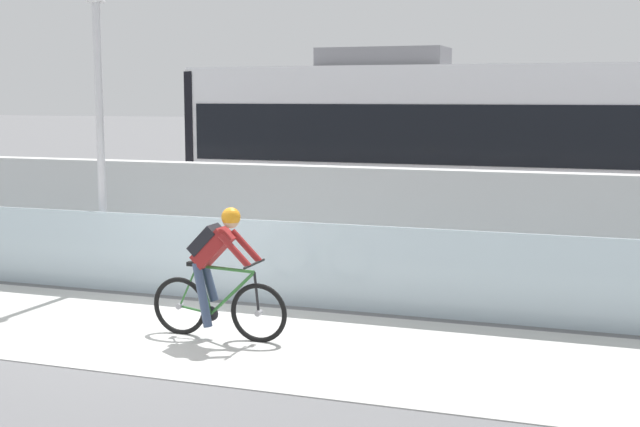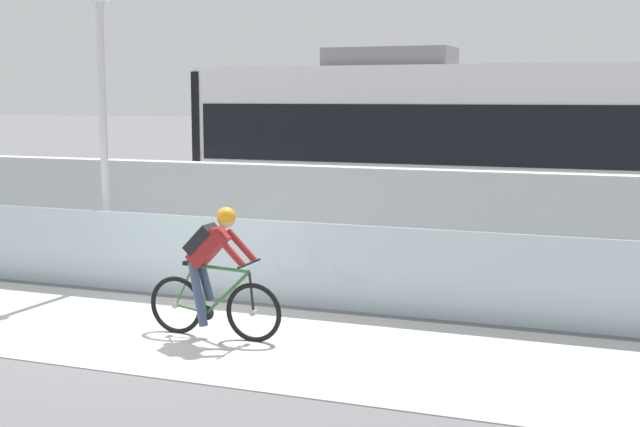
{
  "view_description": "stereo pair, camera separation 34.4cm",
  "coord_description": "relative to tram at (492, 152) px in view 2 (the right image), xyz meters",
  "views": [
    {
      "loc": [
        5.49,
        -9.26,
        2.92
      ],
      "look_at": [
        1.39,
        2.35,
        1.25
      ],
      "focal_mm": 48.95,
      "sensor_mm": 36.0,
      "label": 1
    },
    {
      "loc": [
        5.81,
        -9.15,
        2.92
      ],
      "look_at": [
        1.39,
        2.35,
        1.25
      ],
      "focal_mm": 48.95,
      "sensor_mm": 36.0,
      "label": 2
    }
  ],
  "objects": [
    {
      "name": "tram_rail_far",
      "position": [
        -3.03,
        0.72,
        -1.89
      ],
      "size": [
        32.0,
        0.08,
        0.01
      ],
      "primitive_type": "cube",
      "color": "#595654",
      "rests_on": "ground"
    },
    {
      "name": "lamp_post_antenna",
      "position": [
        -5.12,
        -4.7,
        1.4
      ],
      "size": [
        0.28,
        0.28,
        5.2
      ],
      "color": "gray",
      "rests_on": "ground"
    },
    {
      "name": "glass_parapet",
      "position": [
        -3.03,
        -5.0,
        -1.3
      ],
      "size": [
        32.0,
        0.05,
        1.19
      ],
      "primitive_type": "cube",
      "color": "silver",
      "rests_on": "ground"
    },
    {
      "name": "tram_rail_near",
      "position": [
        -3.03,
        -0.72,
        -1.89
      ],
      "size": [
        32.0,
        0.08,
        0.01
      ],
      "primitive_type": "cube",
      "color": "#595654",
      "rests_on": "ground"
    },
    {
      "name": "cyclist_on_bike",
      "position": [
        -2.12,
        -6.85,
        -1.09
      ],
      "size": [
        1.77,
        0.58,
        1.61
      ],
      "color": "black",
      "rests_on": "ground"
    },
    {
      "name": "concrete_barrier_wall",
      "position": [
        -3.03,
        -3.2,
        -0.98
      ],
      "size": [
        32.0,
        0.36,
        1.82
      ],
      "primitive_type": "cube",
      "color": "silver",
      "rests_on": "ground"
    },
    {
      "name": "tram",
      "position": [
        0.0,
        0.0,
        0.0
      ],
      "size": [
        11.06,
        2.54,
        3.81
      ],
      "color": "silver",
      "rests_on": "ground"
    },
    {
      "name": "ground_plane",
      "position": [
        -3.03,
        -6.85,
        -1.89
      ],
      "size": [
        200.0,
        200.0,
        0.0
      ],
      "primitive_type": "plane",
      "color": "slate"
    },
    {
      "name": "bike_path_deck",
      "position": [
        -3.03,
        -6.85,
        -1.89
      ],
      "size": [
        32.0,
        3.2,
        0.01
      ],
      "primitive_type": "cube",
      "color": "beige",
      "rests_on": "ground"
    }
  ]
}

